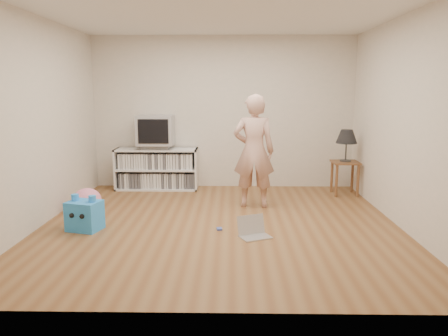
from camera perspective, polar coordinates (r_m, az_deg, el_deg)
ground at (r=5.62m, az=-0.54°, el=-7.35°), size 4.50×4.50×0.00m
walls at (r=5.37m, az=-0.57°, el=5.99°), size 4.52×4.52×2.60m
ceiling at (r=5.43m, az=-0.59°, el=19.80°), size 4.50×4.50×0.01m
media_unit at (r=7.62m, az=-8.73°, el=-0.08°), size 1.40×0.45×0.70m
dvd_deck at (r=7.55m, az=-8.83°, el=2.77°), size 0.45×0.35×0.07m
crt_tv at (r=7.51m, az=-8.89°, el=4.93°), size 0.60×0.53×0.50m
side_table at (r=7.35m, az=15.53°, el=-0.19°), size 0.42×0.42×0.55m
table_lamp at (r=7.28m, az=15.72°, el=3.88°), size 0.34×0.34×0.52m
person at (r=6.31m, az=3.91°, el=2.19°), size 0.62×0.42×1.64m
laptop at (r=5.17m, az=3.82°, el=-8.19°), size 0.42×0.39×0.24m
playing_cards at (r=5.41m, az=-0.61°, el=-7.95°), size 0.08×0.10×0.02m
plush_blue at (r=5.61m, az=-17.76°, el=-5.88°), size 0.45×0.39×0.44m
plush_pink at (r=6.44m, az=-17.45°, el=-4.01°), size 0.46×0.46×0.33m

